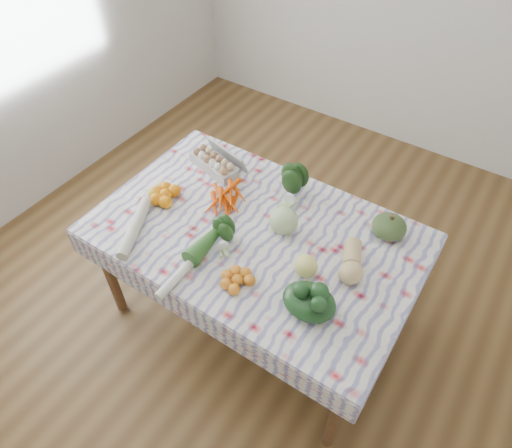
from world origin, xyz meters
name	(u,v)px	position (x,y,z in m)	size (l,w,h in m)	color
ground	(256,312)	(0.00, 0.00, 0.00)	(4.50, 4.50, 0.00)	brown
dining_table	(256,242)	(0.00, 0.00, 0.68)	(1.60, 1.00, 0.75)	brown
tablecloth	(256,233)	(0.00, 0.00, 0.76)	(1.66, 1.06, 0.01)	white
egg_carton	(214,164)	(-0.48, 0.28, 0.80)	(0.32, 0.13, 0.09)	#AEAEA9
carrot_bunch	(228,200)	(-0.24, 0.09, 0.78)	(0.24, 0.22, 0.04)	#D24202
kale_bunch	(296,188)	(0.04, 0.32, 0.84)	(0.18, 0.16, 0.16)	#193713
kabocha_squash	(389,226)	(0.57, 0.36, 0.82)	(0.17, 0.17, 0.11)	#3D5528
cabbage	(284,221)	(0.11, 0.09, 0.84)	(0.15, 0.15, 0.15)	#A7C584
butternut_squash	(352,261)	(0.51, 0.05, 0.82)	(0.11, 0.24, 0.11)	tan
orange_cluster	(166,195)	(-0.54, -0.07, 0.80)	(0.22, 0.22, 0.07)	orange
broccoli	(221,237)	(-0.10, -0.16, 0.81)	(0.14, 0.14, 0.10)	#214718
mandarin_cluster	(237,279)	(0.11, -0.32, 0.79)	(0.19, 0.19, 0.06)	orange
grapefruit	(306,266)	(0.34, -0.09, 0.82)	(0.11, 0.11, 0.11)	#E6DC6C
spinach_bag	(309,302)	(0.45, -0.26, 0.82)	(0.25, 0.20, 0.11)	black
daikon	(135,227)	(-0.52, -0.34, 0.79)	(0.06, 0.06, 0.42)	beige
leek	(189,265)	(-0.14, -0.37, 0.79)	(0.05, 0.05, 0.44)	silver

